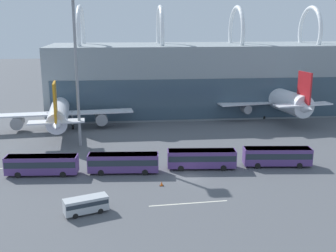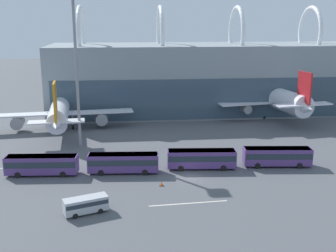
% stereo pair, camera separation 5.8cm
% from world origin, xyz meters
% --- Properties ---
extents(ground_plane, '(440.00, 440.00, 0.00)m').
position_xyz_m(ground_plane, '(0.00, 0.00, 0.00)').
color(ground_plane, '#515459').
extents(airliner_at_gate_near, '(33.48, 36.83, 12.81)m').
position_xyz_m(airliner_at_gate_near, '(-24.92, 33.52, 4.46)').
color(airliner_at_gate_near, silver).
rests_on(airliner_at_gate_near, ground_plane).
extents(airliner_at_gate_far, '(31.23, 33.64, 13.26)m').
position_xyz_m(airliner_at_gate_far, '(28.22, 40.20, 5.25)').
color(airliner_at_gate_far, silver).
rests_on(airliner_at_gate_far, ground_plane).
extents(shuttle_bus_0, '(11.70, 3.46, 3.25)m').
position_xyz_m(shuttle_bus_0, '(-23.69, 3.65, 1.91)').
color(shuttle_bus_0, '#56387A').
rests_on(shuttle_bus_0, ground_plane).
extents(shuttle_bus_1, '(11.71, 3.53, 3.25)m').
position_xyz_m(shuttle_bus_1, '(-10.51, 3.27, 1.91)').
color(shuttle_bus_1, '#56387A').
rests_on(shuttle_bus_1, ground_plane).
extents(shuttle_bus_2, '(11.71, 3.54, 3.25)m').
position_xyz_m(shuttle_bus_2, '(2.67, 3.98, 1.91)').
color(shuttle_bus_2, '#56387A').
rests_on(shuttle_bus_2, ground_plane).
extents(shuttle_bus_3, '(11.74, 3.74, 3.25)m').
position_xyz_m(shuttle_bus_3, '(15.85, 3.84, 1.91)').
color(shuttle_bus_3, '#56387A').
rests_on(shuttle_bus_3, ground_plane).
extents(service_van_foreground, '(6.02, 3.76, 2.19)m').
position_xyz_m(service_van_foreground, '(-15.41, -11.28, 1.30)').
color(service_van_foreground, '#B2B7BC').
rests_on(service_van_foreground, ground_plane).
extents(floodlight_mast, '(2.73, 2.73, 29.05)m').
position_xyz_m(floodlight_mast, '(-19.16, 20.02, 19.37)').
color(floodlight_mast, gray).
rests_on(floodlight_mast, ground_plane).
extents(lane_stripe_0, '(11.03, 0.94, 0.01)m').
position_xyz_m(lane_stripe_0, '(-1.63, -9.67, 0.00)').
color(lane_stripe_0, silver).
rests_on(lane_stripe_0, ground_plane).
extents(traffic_cone_0, '(0.61, 0.61, 0.68)m').
position_xyz_m(traffic_cone_0, '(-4.76, -2.98, 0.33)').
color(traffic_cone_0, black).
rests_on(traffic_cone_0, ground_plane).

